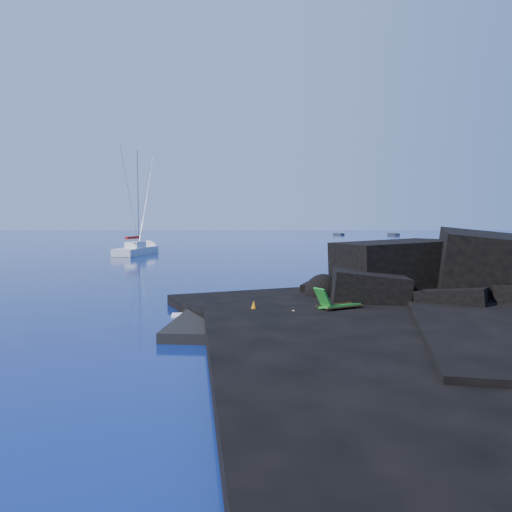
{
  "coord_description": "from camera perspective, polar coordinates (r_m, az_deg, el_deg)",
  "views": [
    {
      "loc": [
        2.8,
        -17.76,
        3.92
      ],
      "look_at": [
        3.4,
        9.7,
        2.0
      ],
      "focal_mm": 35.0,
      "sensor_mm": 36.0,
      "label": 1
    }
  ],
  "objects": [
    {
      "name": "distant_boat_a",
      "position": [
        143.16,
        9.42,
        2.38
      ],
      "size": [
        2.74,
        4.18,
        0.54
      ],
      "primitive_type": "cube",
      "rotation": [
        0.0,
        0.0,
        0.41
      ],
      "color": "#26262B",
      "rests_on": "ground"
    },
    {
      "name": "sailboat",
      "position": [
        60.4,
        -13.42,
        0.17
      ],
      "size": [
        4.53,
        11.95,
        12.27
      ],
      "primitive_type": null,
      "rotation": [
        0.0,
        0.0,
        -0.18
      ],
      "color": "silver",
      "rests_on": "ground"
    },
    {
      "name": "distant_boat_b",
      "position": [
        142.13,
        15.45,
        2.28
      ],
      "size": [
        2.13,
        5.03,
        0.65
      ],
      "primitive_type": "cube",
      "rotation": [
        0.0,
        0.0,
        0.13
      ],
      "color": "#232428",
      "rests_on": "ground"
    },
    {
      "name": "sunbather",
      "position": [
        18.27,
        3.0,
        -6.71
      ],
      "size": [
        1.62,
        1.2,
        0.26
      ],
      "primitive_type": null,
      "rotation": [
        0.0,
        0.0,
        0.51
      ],
      "color": "#E8A27A",
      "rests_on": "towel"
    },
    {
      "name": "surf_foam",
      "position": [
        23.2,
        4.23,
        -5.74
      ],
      "size": [
        10.0,
        8.0,
        0.06
      ],
      "primitive_type": null,
      "color": "white",
      "rests_on": "ground"
    },
    {
      "name": "towel",
      "position": [
        18.3,
        3.0,
        -7.18
      ],
      "size": [
        1.85,
        1.51,
        0.04
      ],
      "primitive_type": "cube",
      "rotation": [
        0.0,
        0.0,
        0.51
      ],
      "color": "white",
      "rests_on": "beach"
    },
    {
      "name": "beach",
      "position": [
        18.75,
        4.02,
        -8.08
      ],
      "size": [
        9.08,
        6.86,
        0.7
      ],
      "primitive_type": "cube",
      "rotation": [
        0.0,
        0.0,
        -0.1
      ],
      "color": "black",
      "rests_on": "ground"
    },
    {
      "name": "deck_chair",
      "position": [
        19.15,
        9.54,
        -4.95
      ],
      "size": [
        1.93,
        1.51,
        1.22
      ],
      "primitive_type": null,
      "rotation": [
        0.0,
        0.0,
        0.48
      ],
      "color": "#197220",
      "rests_on": "beach"
    },
    {
      "name": "headland",
      "position": [
        23.46,
        24.68,
        -5.99
      ],
      "size": [
        24.0,
        24.0,
        3.6
      ],
      "primitive_type": null,
      "color": "black",
      "rests_on": "ground"
    },
    {
      "name": "marker_cone",
      "position": [
        18.92,
        -0.25,
        -5.98
      ],
      "size": [
        0.4,
        0.4,
        0.58
      ],
      "primitive_type": "cone",
      "rotation": [
        0.0,
        0.0,
        0.06
      ],
      "color": "orange",
      "rests_on": "beach"
    },
    {
      "name": "ground",
      "position": [
        18.4,
        -10.09,
        -8.37
      ],
      "size": [
        400.0,
        400.0,
        0.0
      ],
      "primitive_type": "plane",
      "color": "#031336",
      "rests_on": "ground"
    }
  ]
}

